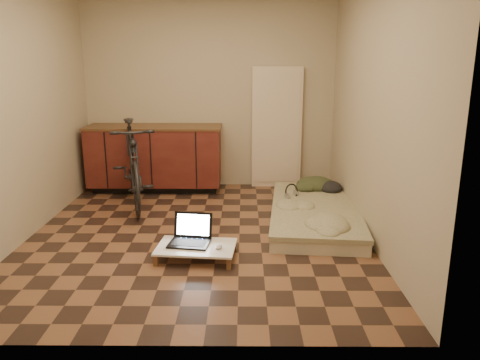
{
  "coord_description": "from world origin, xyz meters",
  "views": [
    {
      "loc": [
        0.48,
        -4.66,
        1.82
      ],
      "look_at": [
        0.44,
        0.16,
        0.55
      ],
      "focal_mm": 35.0,
      "sensor_mm": 36.0,
      "label": 1
    }
  ],
  "objects_px": {
    "bicycle": "(132,160)",
    "lap_desk": "(196,247)",
    "futon": "(315,213)",
    "laptop": "(191,237)"
  },
  "relations": [
    {
      "from": "bicycle",
      "to": "futon",
      "type": "xyz_separation_m",
      "value": [
        2.2,
        -0.56,
        -0.5
      ]
    },
    {
      "from": "bicycle",
      "to": "lap_desk",
      "type": "height_order",
      "value": "bicycle"
    },
    {
      "from": "lap_desk",
      "to": "laptop",
      "type": "xyz_separation_m",
      "value": [
        -0.06,
        0.09,
        0.07
      ]
    },
    {
      "from": "futon",
      "to": "laptop",
      "type": "xyz_separation_m",
      "value": [
        -1.32,
        -0.97,
        0.08
      ]
    },
    {
      "from": "lap_desk",
      "to": "laptop",
      "type": "distance_m",
      "value": 0.13
    },
    {
      "from": "futon",
      "to": "laptop",
      "type": "distance_m",
      "value": 1.64
    },
    {
      "from": "lap_desk",
      "to": "laptop",
      "type": "relative_size",
      "value": 1.83
    },
    {
      "from": "futon",
      "to": "lap_desk",
      "type": "relative_size",
      "value": 2.78
    },
    {
      "from": "bicycle",
      "to": "lap_desk",
      "type": "relative_size",
      "value": 2.38
    },
    {
      "from": "futon",
      "to": "laptop",
      "type": "relative_size",
      "value": 5.1
    }
  ]
}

